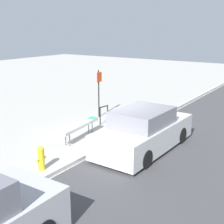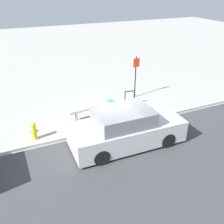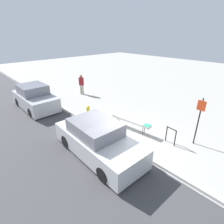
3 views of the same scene
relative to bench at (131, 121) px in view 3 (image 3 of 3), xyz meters
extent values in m
plane|color=#ADAAA3|center=(0.52, -1.32, -0.53)|extent=(60.00, 60.00, 0.00)
cube|color=#424244|center=(0.52, -6.47, -0.53)|extent=(60.00, 10.00, 0.01)
cube|color=#B7B7B2|center=(0.52, -1.32, -0.46)|extent=(60.00, 0.20, 0.13)
cylinder|color=#515156|center=(-0.81, -0.19, -0.29)|extent=(0.04, 0.04, 0.48)
cylinder|color=#515156|center=(0.82, 0.02, -0.29)|extent=(0.04, 0.04, 0.48)
cylinder|color=#515156|center=(-0.84, -0.02, -0.29)|extent=(0.04, 0.04, 0.48)
cylinder|color=#515156|center=(0.80, 0.19, -0.29)|extent=(0.04, 0.04, 0.48)
cube|color=silver|center=(-0.01, 0.00, 0.01)|extent=(2.37, 0.60, 0.12)
cube|color=teal|center=(0.98, 0.12, 0.07)|extent=(0.40, 0.35, 0.01)
cylinder|color=black|center=(1.93, 0.41, -0.13)|extent=(0.05, 0.05, 0.80)
cylinder|color=black|center=(2.43, 0.36, -0.13)|extent=(0.05, 0.05, 0.80)
cylinder|color=black|center=(2.18, 0.39, 0.27)|extent=(0.55, 0.11, 0.05)
cylinder|color=black|center=(2.95, 1.23, 0.62)|extent=(0.06, 0.06, 2.30)
cube|color=red|center=(2.95, 1.19, 1.44)|extent=(0.36, 0.02, 0.46)
cylinder|color=gold|center=(-2.81, -0.81, -0.23)|extent=(0.20, 0.20, 0.60)
sphere|color=gold|center=(-2.81, -0.81, 0.13)|extent=(0.22, 0.22, 0.22)
cylinder|color=gold|center=(-2.95, -0.81, -0.17)|extent=(0.08, 0.07, 0.07)
cylinder|color=gold|center=(-2.67, -0.81, -0.17)|extent=(0.08, 0.07, 0.07)
cylinder|color=#B7AD99|center=(-6.87, 1.54, -0.14)|extent=(0.15, 0.15, 0.79)
cylinder|color=#B7AD99|center=(-6.99, 1.43, -0.14)|extent=(0.15, 0.15, 0.79)
cube|color=maroon|center=(-6.93, 1.48, 0.58)|extent=(0.42, 0.41, 0.65)
sphere|color=#8C6647|center=(-6.93, 1.48, 1.02)|extent=(0.22, 0.22, 0.22)
cylinder|color=black|center=(1.85, -1.83, -0.23)|extent=(0.60, 0.19, 0.60)
cylinder|color=black|center=(1.81, -3.47, -0.23)|extent=(0.60, 0.19, 0.60)
cylinder|color=black|center=(-0.88, -1.76, -0.23)|extent=(0.60, 0.19, 0.60)
cylinder|color=black|center=(-0.92, -3.41, -0.23)|extent=(0.60, 0.19, 0.60)
cube|color=silver|center=(0.47, -2.62, 0.00)|extent=(4.43, 1.89, 0.84)
cube|color=gray|center=(0.29, -2.61, 0.70)|extent=(2.15, 1.66, 0.59)
cylinder|color=black|center=(-5.28, -1.79, -0.23)|extent=(0.60, 0.18, 0.60)
cylinder|color=black|center=(-5.27, -3.44, -0.23)|extent=(0.60, 0.18, 0.60)
cylinder|color=black|center=(-7.77, -1.80, -0.23)|extent=(0.60, 0.18, 0.60)
cylinder|color=black|center=(-7.75, -3.46, -0.23)|extent=(0.60, 0.18, 0.60)
cube|color=#B7B7BC|center=(-6.52, -2.62, 0.02)|extent=(4.02, 1.82, 0.92)
cube|color=slate|center=(-6.68, -2.62, 0.79)|extent=(1.94, 1.63, 0.65)
camera|label=1|loc=(-8.91, -7.55, 3.70)|focal=50.00mm
camera|label=2|loc=(-3.44, -9.91, 5.18)|focal=40.00mm
camera|label=3|loc=(5.46, -6.42, 4.34)|focal=28.00mm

